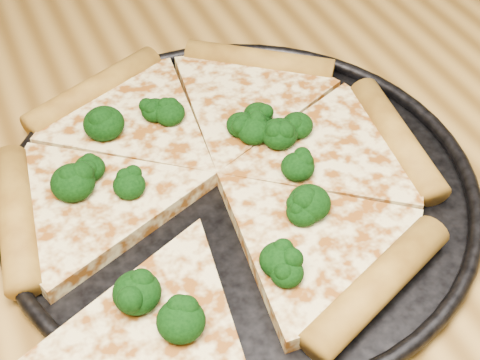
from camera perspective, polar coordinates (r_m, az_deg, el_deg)
name	(u,v)px	position (r m, az deg, el deg)	size (l,w,h in m)	color
dining_table	(164,319)	(0.65, -6.12, -10.97)	(1.20, 0.90, 0.75)	olive
pizza_pan	(240,187)	(0.61, 0.00, -0.53)	(0.41, 0.41, 0.02)	black
pizza	(214,183)	(0.60, -2.06, -0.21)	(0.40, 0.43, 0.03)	beige
broccoli_florets	(203,180)	(0.59, -2.98, -0.04)	(0.23, 0.26, 0.03)	black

